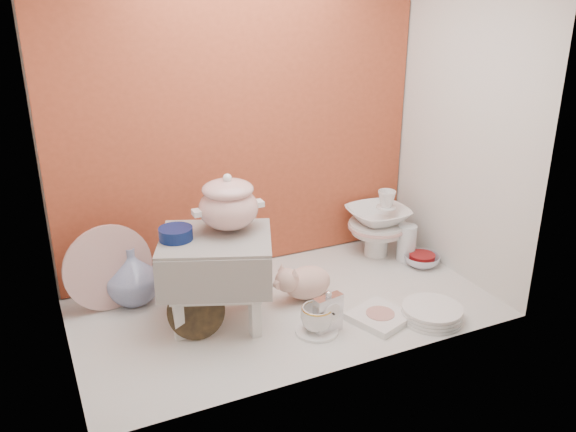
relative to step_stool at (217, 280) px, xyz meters
name	(u,v)px	position (x,y,z in m)	size (l,w,h in m)	color
ground	(286,307)	(0.30, -0.02, -0.19)	(1.80, 1.80, 0.00)	silver
niche_shell	(267,88)	(0.30, 0.16, 0.74)	(1.86, 1.03, 1.53)	#AF4A2B
step_stool	(217,280)	(0.00, 0.00, 0.00)	(0.44, 0.38, 0.38)	silver
soup_tureen	(228,202)	(0.07, 0.04, 0.31)	(0.28, 0.28, 0.24)	white
cobalt_bowl	(176,234)	(-0.15, 0.04, 0.22)	(0.14, 0.14, 0.05)	#0A194E
floral_platter	(108,268)	(-0.39, 0.30, 0.00)	(0.38, 0.04, 0.38)	white
blue_white_vase	(132,275)	(-0.29, 0.32, -0.06)	(0.25, 0.25, 0.26)	silver
lacquer_tray	(196,311)	(-0.12, -0.07, -0.08)	(0.23, 0.10, 0.22)	black
mantel_clock	(328,312)	(0.37, -0.27, -0.10)	(0.13, 0.04, 0.18)	silver
plush_pig	(307,282)	(0.42, 0.01, -0.11)	(0.28, 0.19, 0.16)	#D8A998
teacup_saucer	(317,331)	(0.33, -0.25, -0.19)	(0.18, 0.18, 0.01)	white
gold_rim_teacup	(317,318)	(0.33, -0.25, -0.13)	(0.13, 0.13, 0.10)	white
lattice_dish	(380,317)	(0.62, -0.28, -0.18)	(0.22, 0.22, 0.03)	white
dinner_plate_stack	(432,313)	(0.82, -0.37, -0.16)	(0.27, 0.27, 0.06)	white
crystal_bowl	(422,260)	(1.09, 0.07, -0.16)	(0.18, 0.18, 0.06)	silver
clear_glass_vase	(407,243)	(1.06, 0.16, -0.10)	(0.09, 0.09, 0.19)	silver
porcelain_tower	(377,223)	(0.96, 0.28, -0.02)	(0.31, 0.31, 0.35)	white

